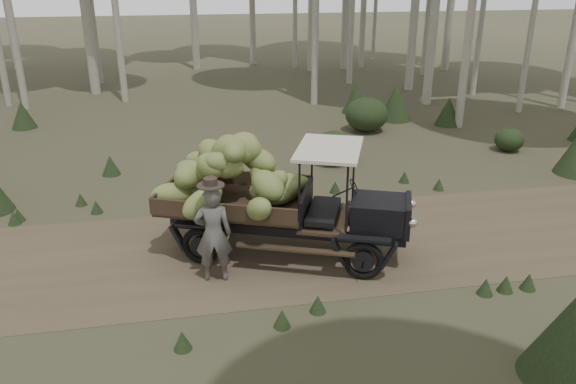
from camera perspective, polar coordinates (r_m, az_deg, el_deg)
name	(u,v)px	position (r m, az deg, el deg)	size (l,w,h in m)	color
ground	(261,250)	(10.89, -2.78, -5.94)	(120.00, 120.00, 0.00)	#473D2B
dirt_track	(261,250)	(10.89, -2.79, -5.92)	(70.00, 4.00, 0.01)	brown
banana_truck	(253,181)	(10.36, -3.58, 1.09)	(4.88, 3.13, 2.35)	black
farmer	(213,233)	(9.60, -7.61, -4.16)	(0.67, 0.50, 1.89)	#514E4A
undergrowth	(273,281)	(8.76, -1.52, -9.06)	(24.61, 22.62, 1.40)	#233319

